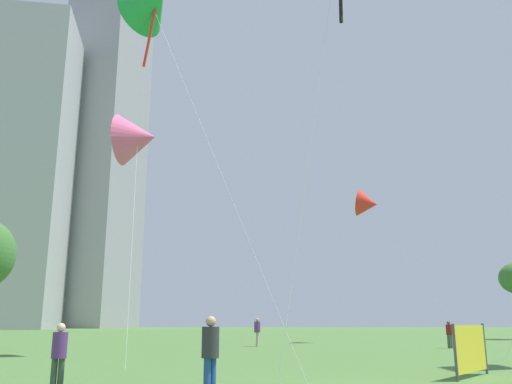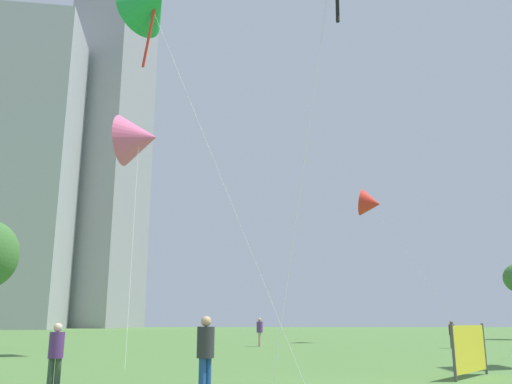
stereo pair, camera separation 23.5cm
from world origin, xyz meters
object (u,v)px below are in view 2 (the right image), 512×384
person_standing_3 (56,352)px  kite_flying_4 (150,4)px  kite_flying_2 (371,203)px  kite_flying_3 (139,139)px  person_standing_1 (206,350)px  distant_highrise_0 (17,168)px  distant_highrise_1 (109,147)px  event_banner (470,349)px  person_standing_2 (260,330)px  person_standing_4 (452,332)px

person_standing_3 → kite_flying_4: size_ratio=0.11×
kite_flying_2 → kite_flying_3: 21.93m
person_standing_1 → distant_highrise_0: 115.67m
distant_highrise_1 → event_banner: (46.06, -116.11, -45.22)m
kite_flying_2 → event_banner: (-2.68, -25.71, -10.04)m
person_standing_3 → distant_highrise_1: (-35.09, 119.51, 45.13)m
kite_flying_2 → kite_flying_3: (-15.20, -15.81, -0.00)m
distant_highrise_1 → event_banner: size_ratio=40.85×
person_standing_1 → event_banner: size_ratio=0.76×
kite_flying_2 → kite_flying_4: (-12.97, -24.34, 2.36)m
person_standing_3 → kite_flying_4: 13.22m
event_banner → person_standing_1: bearing=-149.0°
distant_highrise_1 → event_banner: distant_highrise_1 is taller
person_standing_1 → distant_highrise_1: bearing=-125.7°
kite_flying_2 → distant_highrise_1: (-48.74, 90.39, 35.18)m
person_standing_2 → kite_flying_3: size_ratio=0.15×
event_banner → person_standing_3: bearing=-162.8°
person_standing_1 → event_banner: 8.57m
person_standing_2 → distant_highrise_1: bearing=-155.4°
person_standing_4 → kite_flying_2: size_ratio=0.13×
kite_flying_3 → distant_highrise_0: distant_highrise_0 is taller
kite_flying_3 → distant_highrise_0: (-46.47, 83.85, 22.98)m
person_standing_2 → person_standing_1: bearing=-0.4°
person_standing_1 → event_banner: (7.34, 4.41, -0.18)m
person_standing_3 → person_standing_4: bearing=39.7°
person_standing_4 → kite_flying_3: 21.77m
person_standing_4 → distant_highrise_1: (-51.49, 98.91, 45.10)m
kite_flying_2 → distant_highrise_0: size_ratio=0.18×
kite_flying_3 → person_standing_2: bearing=56.7°
person_standing_3 → kite_flying_4: bearing=70.2°
kite_flying_3 → person_standing_3: bearing=-83.3°
kite_flying_2 → person_standing_3: bearing=-115.1°
person_standing_1 → kite_flying_4: kite_flying_4 is taller
person_standing_3 → event_banner: 11.48m
person_standing_4 → kite_flying_4: size_ratio=0.11×
distant_highrise_1 → event_banner: 132.84m
person_standing_2 → distant_highrise_1: 113.81m
person_standing_3 → event_banner: person_standing_3 is taller
distant_highrise_1 → kite_flying_3: bearing=-58.7°
kite_flying_2 → distant_highrise_0: (-61.67, 68.04, 22.98)m
kite_flying_4 → person_standing_1: bearing=-63.0°
person_standing_4 → kite_flying_3: size_ratio=0.13×
event_banner → kite_flying_3: bearing=141.7°
person_standing_3 → distant_highrise_0: size_ratio=0.02×
person_standing_2 → person_standing_3: 23.31m
person_standing_3 → kite_flying_2: kite_flying_2 is taller
person_standing_3 → kite_flying_4: kite_flying_4 is taller
person_standing_3 → event_banner: bearing=5.5°
person_standing_1 → person_standing_2: size_ratio=0.95×
kite_flying_2 → distant_highrise_1: bearing=118.3°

